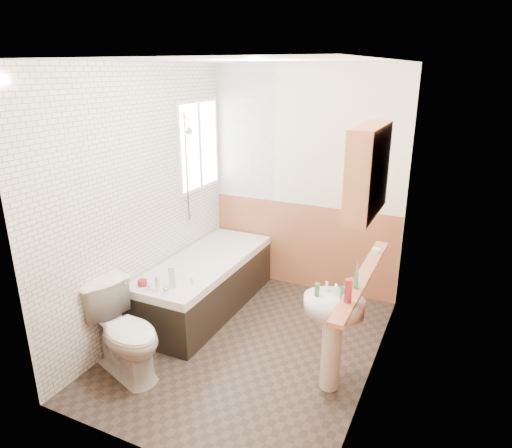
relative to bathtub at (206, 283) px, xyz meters
The scene contains 26 objects.
floor 0.91m from the bathtub, 31.62° to the right, with size 2.80×2.80×0.00m, color #2F2621.
ceiling 2.37m from the bathtub, 31.62° to the right, with size 2.80×2.80×0.00m, color white.
wall_back 1.54m from the bathtub, 52.77° to the left, with size 2.20×0.02×2.50m, color #F3E8C8.
wall_front 2.21m from the bathtub, 68.56° to the right, with size 2.20×0.02×2.50m, color #F3E8C8.
wall_left 1.12m from the bathtub, 130.22° to the right, with size 0.02×2.80×2.50m, color #F3E8C8.
wall_right 2.12m from the bathtub, 13.72° to the right, with size 0.02×2.80×2.50m, color #F3E8C8.
wainscot_right 1.88m from the bathtub, 13.88° to the right, with size 0.01×2.80×1.00m, color #B36D49.
wainscot_front 1.99m from the bathtub, 68.33° to the right, with size 2.20×0.01×1.00m, color #B36D49.
wainscot_back 1.21m from the bathtub, 52.13° to the left, with size 2.20×0.01×1.00m, color #B36D49.
tile_cladding_left 1.12m from the bathtub, 128.54° to the right, with size 0.01×2.80×2.50m, color white.
tile_return_back 1.73m from the bathtub, 89.69° to the left, with size 0.75×0.01×1.50m, color white.
window 1.48m from the bathtub, 123.61° to the left, with size 0.03×0.79×0.99m.
bathtub is the anchor object (origin of this frame).
shower_riser 1.32m from the bathtub, 144.70° to the left, with size 0.10×0.08×1.15m.
toilet 1.23m from the bathtub, 91.40° to the right, with size 0.43×0.78×0.76m, color white.
sink 1.74m from the bathtub, 23.73° to the right, with size 0.47×0.38×0.91m.
pine_shelf 2.03m from the bathtub, 21.31° to the right, with size 0.10×1.47×0.03m, color #B36D49.
medicine_cabinet 2.40m from the bathtub, 21.48° to the right, with size 0.17×0.67×0.61m.
foam_can 2.25m from the bathtub, 32.58° to the right, with size 0.05×0.05×0.16m, color maroon.
green_bottle 2.17m from the bathtub, 27.44° to the right, with size 0.04×0.04×0.22m, color #388447.
black_jar 1.94m from the bathtub, ahead, with size 0.06×0.06×0.04m, color silver.
soap_bottle 1.92m from the bathtub, 23.22° to the right, with size 0.09×0.20×0.09m, color #388447.
clear_bottle 1.70m from the bathtub, 26.50° to the right, with size 0.04×0.04×0.11m, color #388447.
blue_gel 0.78m from the bathtub, 83.72° to the right, with size 0.06×0.04×0.20m, color silver.
cream_jar 0.84m from the bathtub, 104.74° to the right, with size 0.09×0.09×0.05m, color maroon.
orange_bottle 0.68m from the bathtub, 69.89° to the right, with size 0.02×0.02×0.07m, color silver.
Camera 1 is at (1.62, -3.28, 2.45)m, focal length 32.00 mm.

